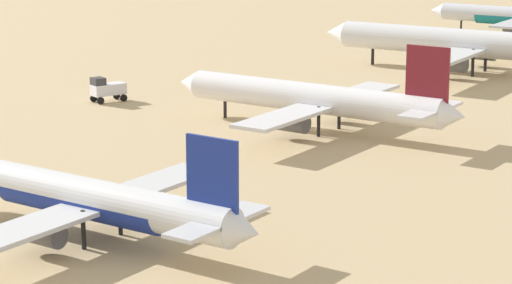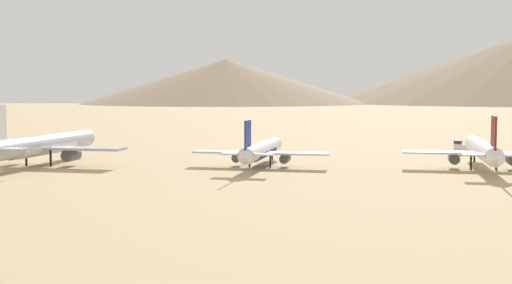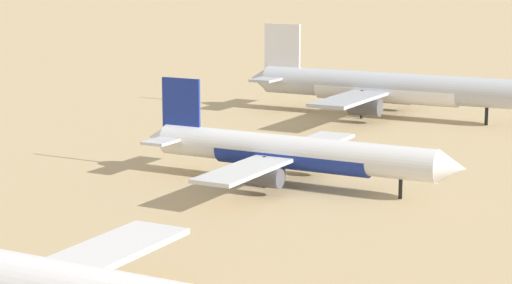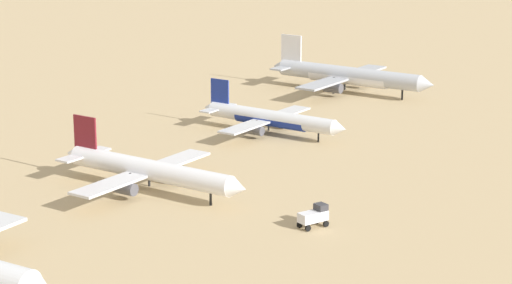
% 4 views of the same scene
% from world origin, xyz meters
% --- Properties ---
extents(ground_plane, '(1800.00, 1800.00, 0.00)m').
position_xyz_m(ground_plane, '(0.00, 0.00, 0.00)').
color(ground_plane, tan).
extents(parked_jet_2, '(44.30, 36.12, 12.78)m').
position_xyz_m(parked_jet_2, '(-0.00, 1.40, 4.30)').
color(parked_jet_2, white).
rests_on(parked_jet_2, ground).
extents(parked_jet_3, '(40.08, 32.69, 11.56)m').
position_xyz_m(parked_jet_3, '(0.62, 52.17, 3.85)').
color(parked_jet_3, silver).
rests_on(parked_jet_3, ground).
extents(parked_jet_4, '(51.57, 42.06, 14.87)m').
position_xyz_m(parked_jet_4, '(-1.21, 104.62, 4.95)').
color(parked_jet_4, '#B2B7C1').
rests_on(parked_jet_4, ground).
extents(service_truck, '(4.68, 5.70, 3.90)m').
position_xyz_m(service_truck, '(36.45, -2.20, 2.08)').
color(service_truck, silver).
rests_on(service_truck, ground).
extents(desert_hill_5, '(422.11, 422.11, 65.01)m').
position_xyz_m(desert_hill_5, '(811.40, 170.38, 32.51)').
color(desert_hill_5, '#8C775B').
rests_on(desert_hill_5, ground).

